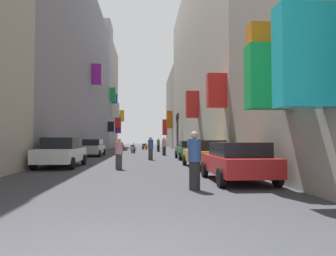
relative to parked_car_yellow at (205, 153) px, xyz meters
name	(u,v)px	position (x,y,z in m)	size (l,w,h in m)	color
ground_plane	(139,153)	(-3.76, 17.72, -0.75)	(140.00, 140.00, 0.00)	#38383D
building_left_mid_a	(62,67)	(-11.75, 16.29, 8.15)	(7.04, 32.64, 17.80)	gray
building_left_mid_b	(93,85)	(-11.73, 35.12, 9.59)	(7.28, 5.02, 20.72)	gray
building_left_mid_c	(100,98)	(-11.74, 42.68, 8.52)	(7.38, 10.09, 18.58)	gray
building_right_mid_a	(216,65)	(4.24, 15.34, 8.51)	(7.03, 31.22, 18.53)	#B2A899
building_right_mid_b	(186,111)	(4.24, 39.34, 5.87)	(6.87, 16.76, 13.26)	gray
parked_car_yellow	(205,153)	(0.00, 0.00, 0.00)	(2.02, 4.04, 1.42)	gold
parked_car_silver	(92,147)	(-7.78, 11.41, 0.02)	(1.93, 4.37, 1.47)	#B7B7BC
parked_car_red	(237,161)	(0.05, -5.42, -0.02)	(1.97, 3.90, 1.37)	#B21E1E
parked_car_white	(62,152)	(-7.58, 0.81, 0.06)	(2.00, 4.31, 1.56)	white
parked_car_green	(189,149)	(0.15, 6.74, -0.03)	(1.86, 4.21, 1.36)	#236638
scooter_black	(122,147)	(-6.27, 26.32, -0.29)	(0.55, 1.86, 1.13)	black
scooter_orange	(145,146)	(-3.18, 28.52, -0.29)	(0.81, 1.76, 1.13)	orange
scooter_silver	(133,149)	(-4.43, 17.24, -0.29)	(0.66, 1.76, 1.13)	#ADADB2
pedestrian_crossing	(151,148)	(-2.75, 5.96, 0.08)	(0.47, 0.47, 1.67)	#3C3C3C
pedestrian_near_left	(164,146)	(-1.41, 12.03, 0.08)	(0.54, 0.54, 1.67)	#2D2D2D
pedestrian_near_right	(195,161)	(-1.72, -7.05, 0.10)	(0.53, 0.53, 1.71)	#272727
pedestrian_mid_street	(119,154)	(-4.43, -0.72, 0.01)	(0.50, 0.50, 1.54)	#3E3E3E
pedestrian_far_away	(158,145)	(-1.56, 20.63, 0.04)	(0.38, 0.38, 1.59)	black
traffic_light_near_corner	(178,126)	(0.80, 20.70, 2.38)	(0.26, 0.34, 4.63)	#2D2D2D
traffic_light_far_corner	(177,127)	(0.79, 21.78, 2.28)	(0.26, 0.34, 4.47)	#2D2D2D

